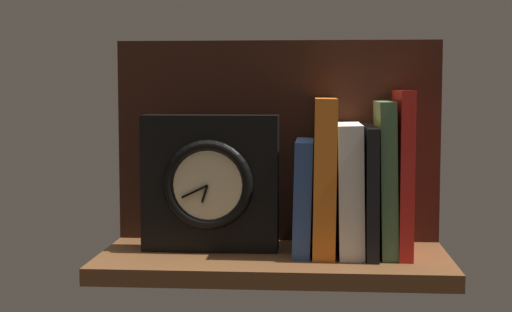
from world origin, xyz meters
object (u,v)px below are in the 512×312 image
object	(u,v)px
book_orange_pandolfini	(325,176)
book_blue_modern	(303,196)
book_black_skeptic	(369,190)
book_white_catcher	(349,188)
framed_clock	(210,183)
book_green_romantic	(385,178)
book_red_requiem	(402,172)

from	to	relation	value
book_orange_pandolfini	book_blue_modern	bearing A→B (deg)	180.00
book_blue_modern	book_black_skeptic	bearing A→B (deg)	0.00
book_orange_pandolfini	book_black_skeptic	bearing A→B (deg)	0.00
book_white_catcher	framed_clock	world-z (taller)	framed_clock
book_blue_modern	framed_clock	distance (cm)	14.46
book_green_romantic	framed_clock	size ratio (longest dim) A/B	1.10
book_blue_modern	book_green_romantic	bearing A→B (deg)	0.00
book_blue_modern	book_black_skeptic	size ratio (longest dim) A/B	0.89
book_black_skeptic	book_red_requiem	world-z (taller)	book_red_requiem
book_orange_pandolfini	book_black_skeptic	size ratio (longest dim) A/B	1.22
book_red_requiem	book_blue_modern	bearing A→B (deg)	180.00
book_blue_modern	book_red_requiem	distance (cm)	15.46
book_black_skeptic	book_blue_modern	bearing A→B (deg)	180.00
book_white_catcher	book_red_requiem	distance (cm)	8.31
book_blue_modern	book_green_romantic	world-z (taller)	book_green_romantic
book_white_catcher	framed_clock	distance (cm)	21.42
book_black_skeptic	framed_clock	size ratio (longest dim) A/B	0.92
book_black_skeptic	book_red_requiem	xyz separation A→B (cm)	(4.89, 0.00, 2.72)
book_blue_modern	book_black_skeptic	world-z (taller)	book_black_skeptic
framed_clock	book_orange_pandolfini	bearing A→B (deg)	1.15
book_red_requiem	framed_clock	world-z (taller)	book_red_requiem
book_red_requiem	book_green_romantic	bearing A→B (deg)	180.00
book_orange_pandolfini	framed_clock	distance (cm)	17.66
book_blue_modern	book_white_catcher	size ratio (longest dim) A/B	0.87
book_white_catcher	book_green_romantic	xyz separation A→B (cm)	(5.40, 0.00, 1.71)
book_white_catcher	book_green_romantic	distance (cm)	5.67
book_white_catcher	book_red_requiem	xyz separation A→B (cm)	(7.91, 0.00, 2.54)
book_orange_pandolfini	book_green_romantic	xyz separation A→B (cm)	(9.19, 0.00, -0.23)
book_orange_pandolfini	book_red_requiem	world-z (taller)	book_red_requiem
book_red_requiem	book_white_catcher	bearing A→B (deg)	180.00
book_black_skeptic	book_green_romantic	distance (cm)	3.03
book_blue_modern	book_white_catcher	bearing A→B (deg)	0.00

